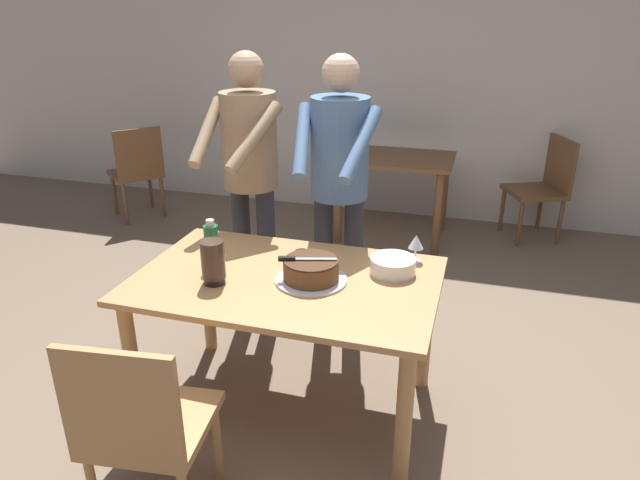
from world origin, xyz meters
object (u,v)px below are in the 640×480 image
object	(u,v)px
main_dining_table	(287,299)
water_bottle	(212,246)
wine_glass_near	(416,243)
cake_knife	(295,259)
background_chair_0	(543,185)
chair_near_side	(143,424)
background_chair_1	(137,169)
plate_stack	(393,266)
person_cutting_cake	(339,175)
background_table	(393,175)
person_standing_beside	(250,166)
hurricane_lamp	(213,262)
cake_on_platter	(311,271)

from	to	relation	value
main_dining_table	water_bottle	distance (m)	0.45
wine_glass_near	water_bottle	size ratio (longest dim) A/B	0.58
cake_knife	background_chair_0	world-z (taller)	background_chair_0
chair_near_side	background_chair_1	bearing A→B (deg)	123.52
main_dining_table	background_chair_0	xyz separation A→B (m)	(1.36, 2.84, -0.14)
plate_stack	person_cutting_cake	bearing A→B (deg)	129.91
chair_near_side	background_table	xyz separation A→B (m)	(0.38, 3.32, 0.09)
person_standing_beside	background_chair_0	bearing A→B (deg)	49.59
hurricane_lamp	chair_near_side	world-z (taller)	hurricane_lamp
cake_on_platter	water_bottle	distance (m)	0.51
wine_glass_near	water_bottle	distance (m)	1.01
plate_stack	hurricane_lamp	world-z (taller)	hurricane_lamp
wine_glass_near	background_table	size ratio (longest dim) A/B	0.14
main_dining_table	person_standing_beside	distance (m)	0.95
cake_on_platter	person_standing_beside	bearing A→B (deg)	130.19
main_dining_table	cake_knife	bearing A→B (deg)	-23.89
cake_on_platter	person_standing_beside	xyz separation A→B (m)	(-0.59, 0.70, 0.27)
cake_on_platter	chair_near_side	distance (m)	0.97
main_dining_table	chair_near_side	size ratio (longest dim) A/B	1.59
background_chair_1	background_table	bearing A→B (deg)	5.05
cake_on_platter	water_bottle	bearing A→B (deg)	178.84
main_dining_table	plate_stack	bearing A→B (deg)	22.03
hurricane_lamp	background_chair_0	world-z (taller)	hurricane_lamp
person_cutting_cake	person_standing_beside	bearing A→B (deg)	176.85
wine_glass_near	person_cutting_cake	distance (m)	0.61
person_cutting_cake	background_chair_0	xyz separation A→B (m)	(1.28, 2.18, -0.58)
water_bottle	background_chair_1	xyz separation A→B (m)	(-1.95, 2.27, -0.37)
person_standing_beside	cake_on_platter	bearing A→B (deg)	-49.81
person_cutting_cake	chair_near_side	bearing A→B (deg)	-103.45
plate_stack	background_table	xyz separation A→B (m)	(-0.38, 2.29, -0.21)
cake_on_platter	person_cutting_cake	bearing A→B (deg)	93.88
cake_on_platter	background_chair_0	size ratio (longest dim) A/B	0.38
hurricane_lamp	water_bottle	bearing A→B (deg)	118.20
cake_on_platter	plate_stack	world-z (taller)	cake_on_platter
person_cutting_cake	cake_on_platter	bearing A→B (deg)	-86.12
cake_knife	person_standing_beside	bearing A→B (deg)	125.97
plate_stack	water_bottle	bearing A→B (deg)	-167.72
hurricane_lamp	person_standing_beside	bearing A→B (deg)	101.22
hurricane_lamp	background_table	size ratio (longest dim) A/B	0.21
cake_on_platter	background_chair_1	distance (m)	3.37
main_dining_table	person_cutting_cake	xyz separation A→B (m)	(0.08, 0.67, 0.44)
plate_stack	person_cutting_cake	xyz separation A→B (m)	(-0.40, 0.47, 0.29)
plate_stack	hurricane_lamp	xyz separation A→B (m)	(-0.78, -0.34, 0.07)
background_table	background_chair_0	xyz separation A→B (m)	(1.26, 0.36, -0.09)
water_bottle	wine_glass_near	bearing A→B (deg)	20.37
person_cutting_cake	water_bottle	bearing A→B (deg)	-124.93
wine_glass_near	cake_knife	bearing A→B (deg)	-143.02
plate_stack	background_table	world-z (taller)	plate_stack
plate_stack	wine_glass_near	distance (m)	0.19
plate_stack	wine_glass_near	bearing A→B (deg)	62.47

